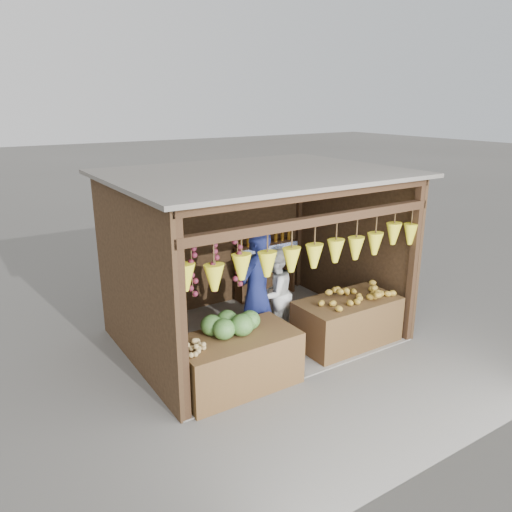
{
  "coord_description": "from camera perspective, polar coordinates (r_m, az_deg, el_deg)",
  "views": [
    {
      "loc": [
        -4.01,
        -6.22,
        3.66
      ],
      "look_at": [
        -0.07,
        -0.1,
        1.39
      ],
      "focal_mm": 35.0,
      "sensor_mm": 36.0,
      "label": 1
    }
  ],
  "objects": [
    {
      "name": "ground",
      "position": [
        8.26,
        0.02,
        -8.96
      ],
      "size": [
        80.0,
        80.0,
        0.0
      ],
      "primitive_type": "plane",
      "color": "#514F49",
      "rests_on": "ground"
    },
    {
      "name": "stall_structure",
      "position": [
        7.61,
        -0.02,
        2.16
      ],
      "size": [
        4.3,
        3.3,
        2.66
      ],
      "color": "slate",
      "rests_on": "ground"
    },
    {
      "name": "back_shelf",
      "position": [
        9.47,
        1.15,
        0.24
      ],
      "size": [
        1.25,
        0.32,
        1.32
      ],
      "color": "#382314",
      "rests_on": "ground"
    },
    {
      "name": "counter_left",
      "position": [
        6.75,
        -2.21,
        -11.89
      ],
      "size": [
        1.62,
        0.85,
        0.73
      ],
      "primitive_type": "cube",
      "color": "#52391B",
      "rests_on": "ground"
    },
    {
      "name": "counter_right",
      "position": [
        7.96,
        10.34,
        -7.39
      ],
      "size": [
        1.6,
        0.85,
        0.73
      ],
      "primitive_type": "cube",
      "color": "#462C17",
      "rests_on": "ground"
    },
    {
      "name": "stool",
      "position": [
        7.75,
        -10.78,
        -9.81
      ],
      "size": [
        0.35,
        0.35,
        0.32
      ],
      "primitive_type": "cube",
      "color": "black",
      "rests_on": "ground"
    },
    {
      "name": "man_standing",
      "position": [
        7.42,
        0.02,
        -4.07
      ],
      "size": [
        0.81,
        0.67,
        1.9
      ],
      "primitive_type": "imported",
      "rotation": [
        0.0,
        0.0,
        3.5
      ],
      "color": "navy",
      "rests_on": "ground"
    },
    {
      "name": "woman_standing",
      "position": [
        7.89,
        2.08,
        -4.36
      ],
      "size": [
        0.86,
        0.75,
        1.49
      ],
      "primitive_type": "imported",
      "rotation": [
        0.0,
        0.0,
        3.44
      ],
      "color": "silver",
      "rests_on": "ground"
    },
    {
      "name": "vendor_seated",
      "position": [
        7.45,
        -11.1,
        -4.75
      ],
      "size": [
        0.56,
        0.37,
        1.15
      ],
      "primitive_type": "imported",
      "rotation": [
        0.0,
        0.0,
        3.15
      ],
      "color": "#5B2C24",
      "rests_on": "stool"
    },
    {
      "name": "melon_pile",
      "position": [
        6.58,
        -2.71,
        -7.58
      ],
      "size": [
        1.0,
        0.5,
        0.32
      ],
      "primitive_type": null,
      "color": "#204E14",
      "rests_on": "counter_left"
    },
    {
      "name": "tanfruit_pile",
      "position": [
        6.25,
        -7.1,
        -10.12
      ],
      "size": [
        0.34,
        0.4,
        0.13
      ],
      "primitive_type": null,
      "color": "olive",
      "rests_on": "counter_left"
    },
    {
      "name": "mango_pile",
      "position": [
        7.8,
        11.29,
        -4.18
      ],
      "size": [
        1.4,
        0.64,
        0.22
      ],
      "primitive_type": null,
      "color": "#B95918",
      "rests_on": "counter_right"
    }
  ]
}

